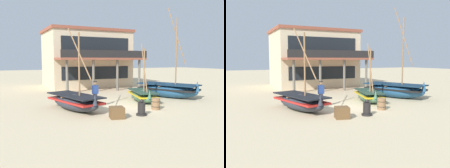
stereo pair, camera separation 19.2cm
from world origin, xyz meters
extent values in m
plane|color=#CCB78E|center=(0.00, 0.00, 0.00)|extent=(120.00, 120.00, 0.00)
ellipsoid|color=#427056|center=(2.47, 1.06, 0.40)|extent=(2.26, 3.79, 0.80)
cube|color=gold|center=(2.47, 1.06, 0.50)|extent=(2.23, 3.65, 0.10)
cube|color=#243D2F|center=(2.47, 1.06, 0.77)|extent=(2.28, 3.73, 0.06)
cone|color=#427056|center=(1.99, -0.58, 0.76)|extent=(0.32, 0.32, 0.56)
cylinder|color=olive|center=(2.34, 0.63, 2.19)|extent=(0.10, 0.10, 3.25)
cylinder|color=olive|center=(2.34, 0.63, 2.50)|extent=(0.51, 1.53, 3.45)
cube|color=olive|center=(2.55, 1.31, 0.68)|extent=(1.23, 0.50, 0.06)
ellipsoid|color=#2D333D|center=(-2.85, 0.29, 0.48)|extent=(2.57, 4.49, 0.95)
cube|color=red|center=(-2.85, 0.29, 0.60)|extent=(2.54, 4.33, 0.11)
cube|color=black|center=(-2.85, 0.29, 0.92)|extent=(2.59, 4.42, 0.07)
cone|color=#2D333D|center=(-2.33, -1.68, 0.91)|extent=(0.37, 0.37, 0.67)
cylinder|color=olive|center=(-2.72, -0.23, 2.63)|extent=(0.10, 0.10, 3.93)
cylinder|color=olive|center=(-2.72, -0.23, 3.44)|extent=(0.67, 2.28, 3.02)
cube|color=olive|center=(-2.94, 0.59, 0.81)|extent=(1.45, 0.53, 0.06)
ellipsoid|color=#23517A|center=(5.47, 1.77, 0.56)|extent=(3.79, 5.21, 1.11)
cube|color=black|center=(5.47, 1.77, 0.69)|extent=(3.73, 5.05, 0.13)
cube|color=#132C43|center=(5.47, 1.77, 1.07)|extent=(3.81, 5.15, 0.08)
cone|color=#23517A|center=(6.46, -0.34, 1.06)|extent=(0.51, 0.51, 0.78)
cylinder|color=olive|center=(5.72, 1.22, 3.53)|extent=(0.10, 0.10, 5.51)
cylinder|color=olive|center=(5.72, 1.22, 4.87)|extent=(0.76, 1.51, 4.49)
cube|color=olive|center=(5.31, 2.10, 0.94)|extent=(1.71, 0.92, 0.06)
cylinder|color=#33333D|center=(-1.42, 0.54, 0.44)|extent=(0.26, 0.26, 0.88)
cube|color=#2D4C99|center=(-1.42, 0.54, 1.15)|extent=(0.39, 0.28, 0.54)
sphere|color=#A87A56|center=(-1.42, 0.54, 1.54)|extent=(0.22, 0.22, 0.22)
cylinder|color=#2D2823|center=(-1.42, 0.54, 1.66)|extent=(0.24, 0.24, 0.05)
cylinder|color=black|center=(0.02, -2.62, 0.05)|extent=(0.59, 0.59, 0.10)
cylinder|color=black|center=(0.02, -2.62, 0.41)|extent=(0.41, 0.41, 0.61)
sphere|color=black|center=(0.02, -2.62, 0.79)|extent=(0.23, 0.23, 0.23)
cylinder|color=olive|center=(1.67, -1.70, 0.35)|extent=(0.52, 0.52, 0.70)
torus|color=black|center=(1.67, -1.70, 0.50)|extent=(0.56, 0.56, 0.03)
torus|color=black|center=(1.67, -1.70, 0.20)|extent=(0.56, 0.56, 0.03)
cube|color=brown|center=(-1.48, -2.59, 0.30)|extent=(0.87, 0.87, 0.60)
cube|color=beige|center=(2.47, 12.90, 3.03)|extent=(8.86, 6.51, 6.05)
cube|color=brown|center=(2.47, 12.90, 6.20)|extent=(9.22, 6.77, 0.30)
cube|color=black|center=(2.47, 9.61, 1.66)|extent=(7.44, 0.06, 1.33)
cube|color=black|center=(2.47, 9.61, 4.69)|extent=(7.44, 0.06, 1.33)
cube|color=brown|center=(2.47, 8.31, 3.13)|extent=(8.86, 2.66, 0.20)
cylinder|color=#666056|center=(-1.33, 7.38, 1.51)|extent=(0.24, 0.24, 3.03)
cylinder|color=#666056|center=(1.20, 7.38, 1.51)|extent=(0.24, 0.24, 3.03)
cylinder|color=#666056|center=(3.73, 7.38, 1.51)|extent=(0.24, 0.24, 3.03)
cylinder|color=#666056|center=(6.27, 7.38, 1.51)|extent=(0.24, 0.24, 3.03)
cube|color=black|center=(2.47, 7.04, 3.58)|extent=(8.86, 0.08, 0.70)
camera|label=1|loc=(-7.12, -13.48, 3.05)|focal=38.38mm
camera|label=2|loc=(-6.95, -13.56, 3.05)|focal=38.38mm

